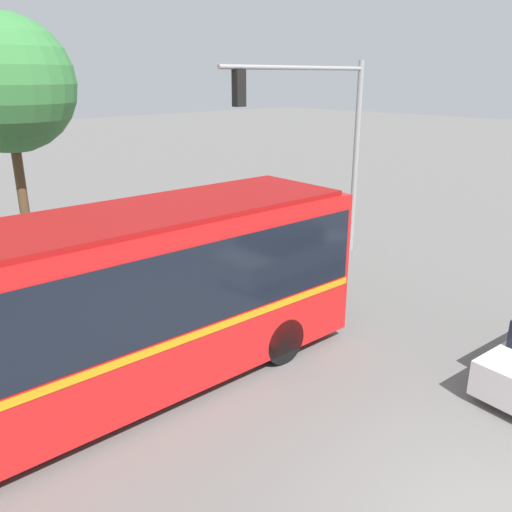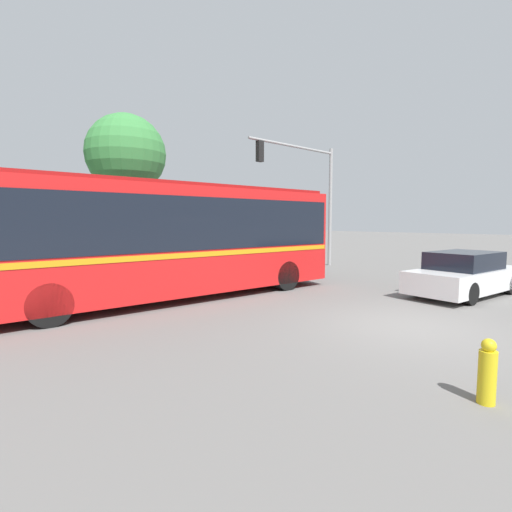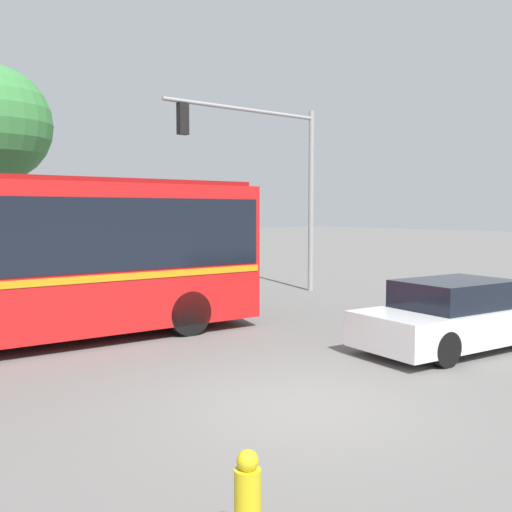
# 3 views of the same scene
# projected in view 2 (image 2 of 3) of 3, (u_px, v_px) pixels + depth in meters

# --- Properties ---
(ground_plane) EXTENTS (140.00, 140.00, 0.00)m
(ground_plane) POSITION_uv_depth(u_px,v_px,m) (412.00, 327.00, 8.51)
(ground_plane) COLOR slate
(city_bus) EXTENTS (11.71, 3.16, 3.45)m
(city_bus) POSITION_uv_depth(u_px,v_px,m) (165.00, 235.00, 11.32)
(city_bus) COLOR red
(city_bus) RESTS_ON ground
(sedan_foreground) EXTENTS (4.61, 2.22, 1.40)m
(sedan_foreground) POSITION_uv_depth(u_px,v_px,m) (465.00, 275.00, 12.08)
(sedan_foreground) COLOR silver
(sedan_foreground) RESTS_ON ground
(traffic_light_pole) EXTENTS (5.85, 0.24, 6.17)m
(traffic_light_pole) POSITION_uv_depth(u_px,v_px,m) (311.00, 185.00, 19.13)
(traffic_light_pole) COLOR gray
(traffic_light_pole) RESTS_ON ground
(flowering_hedge) EXTENTS (6.90, 1.25, 1.45)m
(flowering_hedge) POSITION_uv_depth(u_px,v_px,m) (218.00, 256.00, 17.86)
(flowering_hedge) COLOR #286028
(flowering_hedge) RESTS_ON ground
(street_tree_centre) EXTENTS (3.67, 3.67, 7.33)m
(street_tree_centre) POSITION_uv_depth(u_px,v_px,m) (126.00, 154.00, 17.80)
(street_tree_centre) COLOR brown
(street_tree_centre) RESTS_ON ground
(fire_hydrant) EXTENTS (0.22, 0.22, 0.86)m
(fire_hydrant) POSITION_uv_depth(u_px,v_px,m) (487.00, 373.00, 4.90)
(fire_hydrant) COLOR gold
(fire_hydrant) RESTS_ON ground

